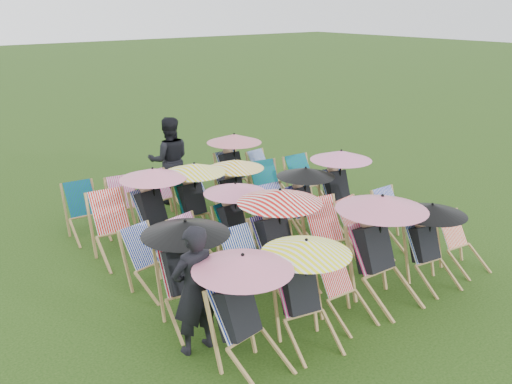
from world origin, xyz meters
TOP-DOWN VIEW (x-y plane):
  - ground at (0.00, 0.00)m, footprint 100.00×100.00m
  - deckchair_0 at (-2.04, -2.25)m, footprint 1.11×1.20m
  - deckchair_1 at (-1.18, -2.27)m, footprint 1.07×1.14m
  - deckchair_2 at (-0.45, -2.23)m, footprint 0.58×0.78m
  - deckchair_3 at (0.31, -2.16)m, footprint 1.22×1.28m
  - deckchair_4 at (1.24, -2.28)m, footprint 0.99×1.05m
  - deckchair_5 at (2.03, -2.30)m, footprint 0.62×0.80m
  - deckchair_6 at (-2.03, -1.01)m, footprint 1.11×1.18m
  - deckchair_7 at (-1.12, -1.17)m, footprint 0.65×0.91m
  - deckchair_8 at (-0.50, -1.05)m, footprint 1.19×1.24m
  - deckchair_9 at (0.46, -1.12)m, footprint 0.83×1.04m
  - deckchair_10 at (1.11, -1.15)m, footprint 0.72×0.92m
  - deckchair_11 at (2.05, -1.08)m, footprint 0.59×0.82m
  - deckchair_12 at (-1.97, -0.01)m, footprint 0.72×0.90m
  - deckchair_13 at (-1.22, -0.02)m, footprint 0.71×0.88m
  - deckchair_14 at (-0.37, 0.14)m, footprint 1.00×1.08m
  - deckchair_15 at (0.45, 0.06)m, footprint 0.70×0.93m
  - deckchair_16 at (1.09, 0.12)m, footprint 1.00×1.07m
  - deckchair_17 at (1.99, 0.19)m, footprint 1.12×1.18m
  - deckchair_18 at (-1.91, 1.26)m, footprint 0.76×1.00m
  - deckchair_19 at (-1.16, 1.33)m, footprint 1.10×1.18m
  - deckchair_20 at (-0.41, 1.30)m, footprint 1.06×1.11m
  - deckchair_21 at (0.44, 1.26)m, footprint 1.01×1.05m
  - deckchair_22 at (1.15, 1.13)m, footprint 0.82×1.03m
  - deckchair_23 at (2.07, 1.13)m, footprint 0.69×0.93m
  - deckchair_24 at (-1.94, 2.40)m, footprint 0.67×0.88m
  - deckchair_25 at (-1.22, 2.31)m, footprint 0.71×0.90m
  - deckchair_26 at (-0.40, 2.37)m, footprint 0.65×0.84m
  - deckchair_27 at (0.29, 2.27)m, footprint 0.65×0.82m
  - deckchair_28 at (1.29, 2.46)m, footprint 1.12×1.16m
  - deckchair_29 at (2.06, 2.39)m, footprint 0.66×0.84m
  - person_left at (-2.30, -1.61)m, footprint 0.57×0.37m
  - person_rear at (0.12, 3.09)m, footprint 1.04×0.95m

SIDE VIEW (x-z plane):
  - ground at x=0.00m, z-range 0.00..0.00m
  - deckchair_27 at x=0.29m, z-range 0.00..0.81m
  - deckchair_5 at x=2.03m, z-range 0.00..0.82m
  - deckchair_2 at x=-0.45m, z-range 0.00..0.82m
  - deckchair_29 at x=2.06m, z-range 0.00..0.85m
  - deckchair_26 at x=-0.40m, z-range 0.00..0.85m
  - deckchair_13 at x=-1.22m, z-range 0.00..0.86m
  - deckchair_12 at x=-1.97m, z-range 0.00..0.87m
  - deckchair_11 at x=2.05m, z-range 0.00..0.88m
  - deckchair_25 at x=-1.22m, z-range 0.00..0.89m
  - deckchair_24 at x=-1.94m, z-range 0.00..0.91m
  - deckchair_10 at x=1.11m, z-range 0.00..0.92m
  - deckchair_15 at x=0.45m, z-range 0.00..0.96m
  - deckchair_7 at x=-1.12m, z-range 0.00..0.97m
  - deckchair_23 at x=2.07m, z-range 0.00..0.98m
  - deckchair_22 at x=1.15m, z-range 0.00..1.01m
  - deckchair_18 at x=-1.91m, z-range 0.00..1.02m
  - deckchair_9 at x=0.46m, z-range 0.00..1.03m
  - deckchair_4 at x=1.24m, z-range 0.03..1.20m
  - deckchair_16 at x=1.09m, z-range 0.03..1.22m
  - deckchair_14 at x=-0.37m, z-range 0.03..1.22m
  - deckchair_21 at x=0.44m, z-range 0.03..1.23m
  - deckchair_20 at x=-0.41m, z-range 0.03..1.30m
  - deckchair_1 at x=-1.18m, z-range 0.04..1.30m
  - deckchair_19 at x=-1.16m, z-range 0.04..1.34m
  - deckchair_0 at x=-2.04m, z-range 0.04..1.35m
  - deckchair_6 at x=-2.03m, z-range 0.04..1.35m
  - deckchair_28 at x=1.29m, z-range 0.04..1.36m
  - deckchair_17 at x=1.99m, z-range 0.04..1.36m
  - deckchair_8 at x=-0.50m, z-range 0.04..1.45m
  - deckchair_3 at x=0.31m, z-range 0.04..1.49m
  - person_left at x=-2.30m, z-range 0.00..1.56m
  - person_rear at x=0.12m, z-range 0.00..1.74m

